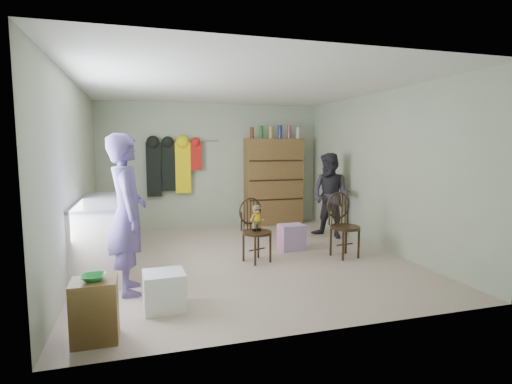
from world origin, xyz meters
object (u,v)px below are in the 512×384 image
object	(u,v)px
dresser	(274,181)
counter	(103,234)
chair_far	(343,222)
chair_front	(255,225)

from	to	relation	value
dresser	counter	bearing A→B (deg)	-144.31
chair_far	dresser	world-z (taller)	dresser
counter	dresser	size ratio (longest dim) A/B	0.90
counter	chair_front	world-z (taller)	counter
counter	chair_front	size ratio (longest dim) A/B	2.04
chair_front	dresser	distance (m)	2.79
chair_front	dresser	bearing A→B (deg)	44.81
chair_far	counter	bearing A→B (deg)	164.90
chair_front	chair_far	world-z (taller)	chair_far
chair_front	dresser	size ratio (longest dim) A/B	0.44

